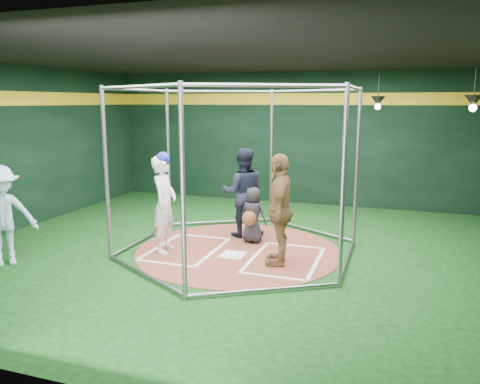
% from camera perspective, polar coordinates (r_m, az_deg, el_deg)
% --- Properties ---
extents(room_shell, '(10.10, 9.10, 3.53)m').
position_cam_1_polar(room_shell, '(8.41, -0.20, 4.27)').
color(room_shell, black).
rests_on(room_shell, ground).
extents(clay_disc, '(3.80, 3.80, 0.01)m').
position_cam_1_polar(clay_disc, '(8.78, -0.21, -7.14)').
color(clay_disc, brown).
rests_on(clay_disc, ground).
extents(home_plate, '(0.43, 0.43, 0.01)m').
position_cam_1_polar(home_plate, '(8.51, -0.87, -7.66)').
color(home_plate, white).
rests_on(home_plate, clay_disc).
extents(batter_box_left, '(1.17, 1.77, 0.01)m').
position_cam_1_polar(batter_box_left, '(8.90, -6.58, -6.89)').
color(batter_box_left, white).
rests_on(batter_box_left, clay_disc).
extents(batter_box_right, '(1.17, 1.77, 0.01)m').
position_cam_1_polar(batter_box_right, '(8.30, 5.50, -8.20)').
color(batter_box_right, white).
rests_on(batter_box_right, clay_disc).
extents(batting_cage, '(4.05, 4.67, 3.00)m').
position_cam_1_polar(batting_cage, '(8.44, -0.22, 2.55)').
color(batting_cage, gray).
rests_on(batting_cage, ground).
extents(pendant_lamp_near, '(0.34, 0.34, 0.90)m').
position_cam_1_polar(pendant_lamp_near, '(11.51, 16.46, 10.56)').
color(pendant_lamp_near, black).
rests_on(pendant_lamp_near, room_shell).
extents(pendant_lamp_far, '(0.34, 0.34, 0.90)m').
position_cam_1_polar(pendant_lamp_far, '(9.98, 26.57, 9.86)').
color(pendant_lamp_far, black).
rests_on(pendant_lamp_far, room_shell).
extents(batter_figure, '(0.51, 0.70, 1.85)m').
position_cam_1_polar(batter_figure, '(8.60, -9.21, -1.30)').
color(batter_figure, silver).
rests_on(batter_figure, clay_disc).
extents(visitor_leopard, '(0.66, 1.17, 1.89)m').
position_cam_1_polar(visitor_leopard, '(7.87, 4.86, -2.14)').
color(visitor_leopard, '#AB8149').
rests_on(visitor_leopard, clay_disc).
extents(catcher_figure, '(0.58, 0.60, 1.10)m').
position_cam_1_polar(catcher_figure, '(9.11, 1.56, -2.85)').
color(catcher_figure, black).
rests_on(catcher_figure, clay_disc).
extents(umpire, '(1.06, 0.94, 1.81)m').
position_cam_1_polar(umpire, '(9.50, 0.36, -0.06)').
color(umpire, black).
rests_on(umpire, clay_disc).
extents(bystander_blue, '(1.22, 1.23, 1.70)m').
position_cam_1_polar(bystander_blue, '(8.82, -27.05, -2.59)').
color(bystander_blue, '#AFCBE7').
rests_on(bystander_blue, ground).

